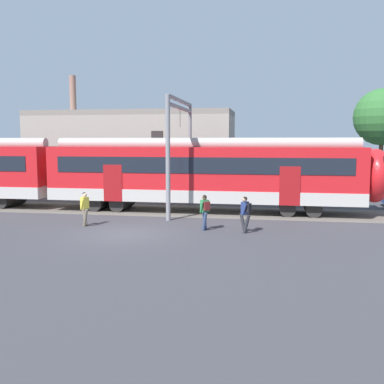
% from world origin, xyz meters
% --- Properties ---
extents(ground_plane, '(160.00, 160.00, 0.00)m').
position_xyz_m(ground_plane, '(0.00, 0.00, 0.00)').
color(ground_plane, '#38383D').
extents(track_bed, '(80.00, 4.40, 0.01)m').
position_xyz_m(track_bed, '(-8.50, 7.05, 0.01)').
color(track_bed, '#605951').
rests_on(track_bed, ground).
extents(commuter_train, '(38.05, 3.07, 4.73)m').
position_xyz_m(commuter_train, '(-6.02, 7.04, 2.25)').
color(commuter_train, '#B7B2AD').
rests_on(commuter_train, ground).
extents(pedestrian_yellow, '(0.54, 0.66, 1.67)m').
position_xyz_m(pedestrian_yellow, '(-2.49, 1.62, 0.96)').
color(pedestrian_yellow, '#6B6051').
rests_on(pedestrian_yellow, ground).
extents(pedestrian_green, '(0.50, 0.69, 1.67)m').
position_xyz_m(pedestrian_green, '(3.44, 1.60, 0.99)').
color(pedestrian_green, navy).
rests_on(pedestrian_green, ground).
extents(pedestrian_navy, '(0.58, 0.65, 1.67)m').
position_xyz_m(pedestrian_navy, '(5.33, 1.31, 0.99)').
color(pedestrian_navy, '#28282D').
rests_on(pedestrian_navy, ground).
extents(catenary_gantry, '(0.24, 6.64, 6.53)m').
position_xyz_m(catenary_gantry, '(1.17, 7.05, 4.31)').
color(catenary_gantry, gray).
rests_on(catenary_gantry, ground).
extents(background_building, '(15.60, 5.00, 9.20)m').
position_xyz_m(background_building, '(-4.26, 14.75, 3.21)').
color(background_building, gray).
rests_on(background_building, ground).
extents(street_tree_right, '(4.26, 4.26, 8.06)m').
position_xyz_m(street_tree_right, '(14.64, 17.28, 5.91)').
color(street_tree_right, brown).
rests_on(street_tree_right, ground).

